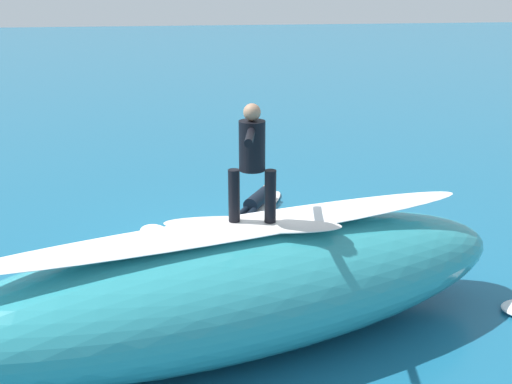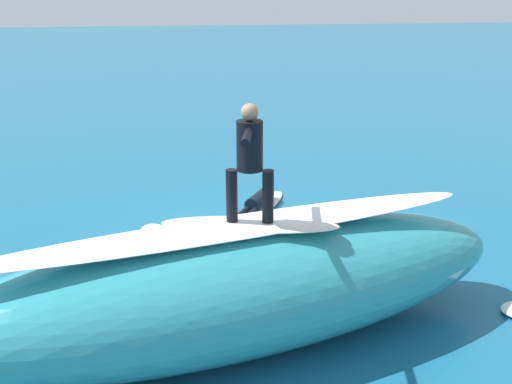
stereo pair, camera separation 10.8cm
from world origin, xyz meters
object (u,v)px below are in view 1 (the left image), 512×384
at_px(surfer_riding, 252,155).
at_px(surfboard_paddling, 258,208).
at_px(surfboard_riding, 252,225).
at_px(surfer_paddling, 256,202).

bearing_deg(surfer_riding, surfboard_paddling, -88.28).
bearing_deg(surfboard_paddling, surfer_riding, -158.87).
height_order(surfboard_riding, surfboard_paddling, surfboard_riding).
relative_size(surfboard_riding, surfer_riding, 1.51).
height_order(surfboard_riding, surfer_paddling, surfboard_riding).
distance_m(surfer_riding, surfer_paddling, 5.13).
distance_m(surfboard_riding, surfer_riding, 0.89).
xyz_separation_m(surfer_riding, surfer_paddling, (-0.77, -4.53, -2.28)).
bearing_deg(surfer_riding, surfboard_riding, 105.55).
bearing_deg(surfboard_riding, surfer_riding, -74.45).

